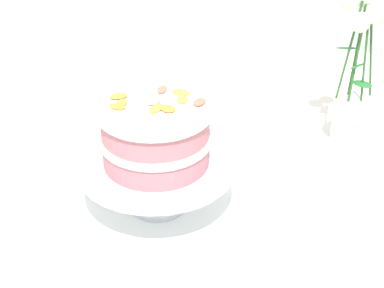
# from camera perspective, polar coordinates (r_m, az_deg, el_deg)

# --- Properties ---
(dining_table) EXTENTS (1.40, 1.00, 0.74)m
(dining_table) POSITION_cam_1_polar(r_m,az_deg,el_deg) (1.24, 2.44, -8.44)
(dining_table) COLOR white
(dining_table) RESTS_ON ground
(linen_napkin) EXTENTS (0.36, 0.36, 0.00)m
(linen_napkin) POSITION_cam_1_polar(r_m,az_deg,el_deg) (1.17, -3.19, -5.74)
(linen_napkin) COLOR white
(linen_napkin) RESTS_ON dining_table
(cake_stand) EXTENTS (0.29, 0.29, 0.10)m
(cake_stand) POSITION_cam_1_polar(r_m,az_deg,el_deg) (1.12, -3.31, -2.40)
(cake_stand) COLOR silver
(cake_stand) RESTS_ON linen_napkin
(layer_cake) EXTENTS (0.20, 0.20, 0.13)m
(layer_cake) POSITION_cam_1_polar(r_m,az_deg,el_deg) (1.08, -3.43, 1.07)
(layer_cake) COLOR #CC7A84
(layer_cake) RESTS_ON cake_stand
(flower_vase) EXTENTS (0.12, 0.10, 0.34)m
(flower_vase) POSITION_cam_1_polar(r_m,az_deg,el_deg) (1.36, 15.04, 5.26)
(flower_vase) COLOR silver
(flower_vase) RESTS_ON dining_table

